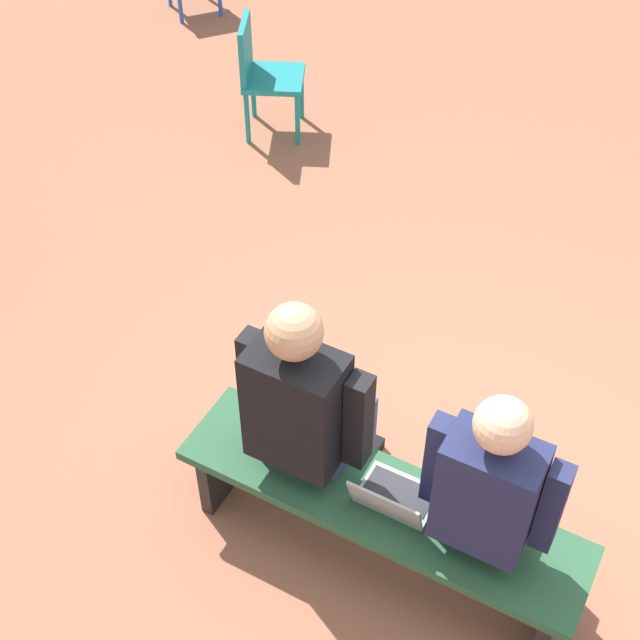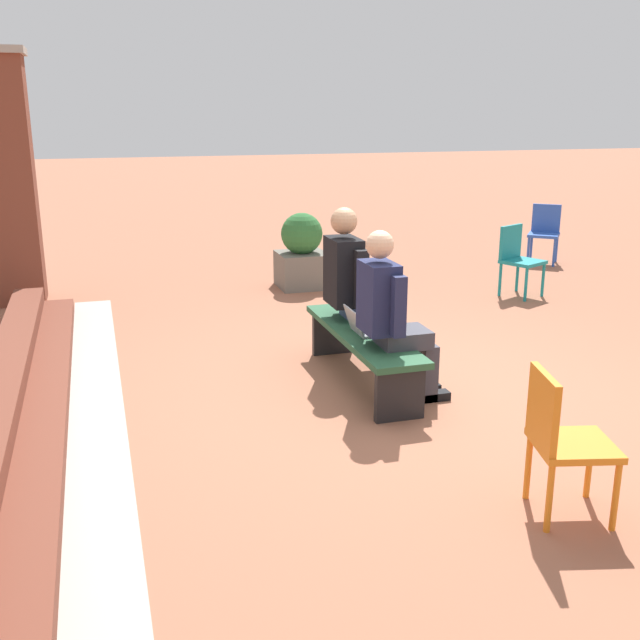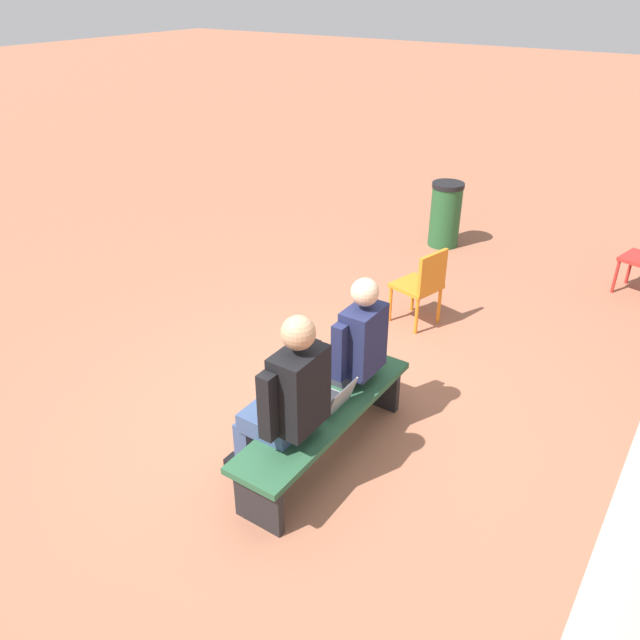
{
  "view_description": "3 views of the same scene",
  "coord_description": "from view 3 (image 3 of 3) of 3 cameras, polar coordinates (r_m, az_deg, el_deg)",
  "views": [
    {
      "loc": [
        -0.55,
        2.35,
        3.61
      ],
      "look_at": [
        0.79,
        -0.1,
        0.89
      ],
      "focal_mm": 50.0,
      "sensor_mm": 36.0,
      "label": 1
    },
    {
      "loc": [
        -5.21,
        2.35,
        2.21
      ],
      "look_at": [
        0.28,
        0.69,
        0.57
      ],
      "focal_mm": 42.0,
      "sensor_mm": 36.0,
      "label": 2
    },
    {
      "loc": [
        3.32,
        2.35,
        3.24
      ],
      "look_at": [
        -0.08,
        0.04,
        0.95
      ],
      "focal_mm": 35.0,
      "sensor_mm": 36.0,
      "label": 3
    }
  ],
  "objects": [
    {
      "name": "person_student",
      "position": [
        4.79,
        2.81,
        -2.69
      ],
      "size": [
        0.54,
        0.68,
        1.34
      ],
      "color": "#383842",
      "rests_on": "ground"
    },
    {
      "name": "bench",
      "position": [
        4.67,
        0.55,
        -9.09
      ],
      "size": [
        1.8,
        0.44,
        0.45
      ],
      "color": "#285638",
      "rests_on": "ground"
    },
    {
      "name": "laptop",
      "position": [
        4.61,
        1.1,
        -7.33
      ],
      "size": [
        0.32,
        0.29,
        0.21
      ],
      "color": "#9EA0A5",
      "rests_on": "bench"
    },
    {
      "name": "person_adult",
      "position": [
        4.22,
        -3.11,
        -7.23
      ],
      "size": [
        0.58,
        0.73,
        1.41
      ],
      "color": "#384C75",
      "rests_on": "ground"
    },
    {
      "name": "plastic_chair_mid_courtyard",
      "position": [
        6.44,
        9.36,
        3.37
      ],
      "size": [
        0.51,
        0.51,
        0.84
      ],
      "color": "orange",
      "rests_on": "ground"
    },
    {
      "name": "concrete_strip",
      "position": [
        4.46,
        25.66,
        -21.35
      ],
      "size": [
        6.86,
        0.4,
        0.01
      ],
      "primitive_type": "cube",
      "color": "#A8A399",
      "rests_on": "ground"
    },
    {
      "name": "litter_bin",
      "position": [
        8.57,
        11.39,
        9.45
      ],
      "size": [
        0.42,
        0.42,
        0.86
      ],
      "color": "#23562D",
      "rests_on": "ground"
    },
    {
      "name": "ground_plane",
      "position": [
        5.2,
        -0.92,
        -9.4
      ],
      "size": [
        60.0,
        60.0,
        0.0
      ],
      "primitive_type": "plane",
      "color": "#9E6047"
    }
  ]
}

